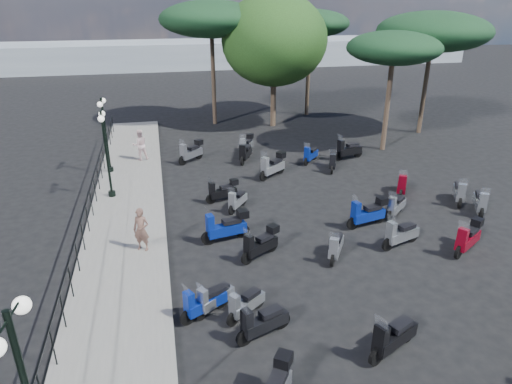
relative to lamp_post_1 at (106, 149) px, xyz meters
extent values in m
plane|color=black|center=(7.19, -5.32, -2.32)|extent=(120.00, 120.00, 0.00)
cube|color=slate|center=(0.69, -2.32, -2.24)|extent=(3.00, 30.00, 0.15)
cylinder|color=black|center=(-0.61, -10.04, -1.62)|extent=(0.04, 0.04, 1.10)
cylinder|color=black|center=(-0.61, -8.68, -1.62)|extent=(0.04, 0.04, 1.10)
cylinder|color=black|center=(-0.61, -7.31, -1.62)|extent=(0.04, 0.04, 1.10)
cylinder|color=black|center=(-0.61, -5.94, -1.62)|extent=(0.04, 0.04, 1.10)
cylinder|color=black|center=(-0.61, -4.57, -1.62)|extent=(0.04, 0.04, 1.10)
cylinder|color=black|center=(-0.61, -3.20, -1.62)|extent=(0.04, 0.04, 1.10)
cylinder|color=black|center=(-0.61, -1.83, -1.62)|extent=(0.04, 0.04, 1.10)
cylinder|color=black|center=(-0.61, -0.47, -1.62)|extent=(0.04, 0.04, 1.10)
cylinder|color=black|center=(-0.61, 0.90, -1.62)|extent=(0.04, 0.04, 1.10)
cylinder|color=black|center=(-0.61, 2.27, -1.62)|extent=(0.04, 0.04, 1.10)
cylinder|color=black|center=(-0.61, 3.64, -1.62)|extent=(0.04, 0.04, 1.10)
cylinder|color=black|center=(-0.61, 5.01, -1.62)|extent=(0.04, 0.04, 1.10)
cylinder|color=black|center=(-0.61, 6.38, -1.62)|extent=(0.04, 0.04, 1.10)
cylinder|color=black|center=(-0.61, 7.74, -1.62)|extent=(0.04, 0.04, 1.10)
cylinder|color=black|center=(-0.61, 9.11, -1.62)|extent=(0.04, 0.04, 1.10)
cylinder|color=black|center=(-0.61, 10.48, -1.62)|extent=(0.04, 0.04, 1.10)
cube|color=black|center=(-0.61, -2.52, -1.09)|extent=(0.04, 26.00, 0.04)
cube|color=black|center=(-0.61, -2.52, -1.62)|extent=(0.04, 26.00, 0.04)
cylinder|color=black|center=(-0.07, -13.39, 1.74)|extent=(0.16, 0.91, 0.04)
sphere|color=white|center=(-0.01, -12.94, 1.64)|extent=(0.28, 0.28, 0.28)
cylinder|color=black|center=(0.00, 0.00, -2.05)|extent=(0.30, 0.30, 0.23)
cylinder|color=black|center=(0.00, 0.00, -0.27)|extent=(0.10, 0.10, 3.80)
cylinder|color=black|center=(0.00, 0.00, 1.49)|extent=(0.08, 0.86, 0.04)
sphere|color=white|center=(-0.02, 0.43, 1.40)|extent=(0.27, 0.27, 0.27)
sphere|color=white|center=(0.02, -0.43, 1.40)|extent=(0.27, 0.27, 0.27)
cylinder|color=black|center=(-0.29, 3.18, -2.06)|extent=(0.30, 0.30, 0.22)
cylinder|color=black|center=(-0.29, 3.18, -0.32)|extent=(0.10, 0.10, 3.69)
cylinder|color=black|center=(-0.29, 3.18, 1.39)|extent=(0.10, 0.83, 0.04)
sphere|color=white|center=(-0.25, 3.60, 1.29)|extent=(0.26, 0.26, 0.26)
sphere|color=white|center=(-0.32, 2.77, 1.29)|extent=(0.26, 0.26, 0.26)
imported|color=brown|center=(1.38, -4.99, -1.39)|extent=(0.67, 0.57, 1.55)
imported|color=beige|center=(1.19, 4.67, -1.35)|extent=(0.93, 0.80, 1.65)
cylinder|color=black|center=(4.48, -11.88, -2.06)|extent=(0.38, 0.49, 0.52)
cube|color=black|center=(4.25, -12.22, -1.56)|extent=(0.64, 0.72, 0.15)
cube|color=black|center=(4.49, -11.86, -1.36)|extent=(0.49, 0.50, 0.28)
cylinder|color=black|center=(2.58, -9.07, -2.09)|extent=(0.45, 0.30, 0.46)
cylinder|color=black|center=(3.60, -8.53, -2.09)|extent=(0.45, 0.30, 0.46)
cube|color=navy|center=(3.13, -8.78, -1.92)|extent=(1.25, 0.87, 0.32)
cube|color=black|center=(3.28, -8.70, -1.65)|extent=(0.64, 0.52, 0.13)
cube|color=navy|center=(2.65, -9.04, -1.65)|extent=(0.32, 0.35, 0.67)
plane|color=white|center=(2.60, -9.06, -1.22)|extent=(0.24, 0.36, 0.35)
cylinder|color=black|center=(2.97, -8.95, -2.10)|extent=(0.40, 0.33, 0.43)
cylinder|color=black|center=(3.84, -8.31, -2.10)|extent=(0.40, 0.33, 0.43)
cube|color=#9FA4AA|center=(3.44, -8.60, -1.94)|extent=(1.13, 0.94, 0.31)
cube|color=black|center=(3.57, -8.51, -1.69)|extent=(0.60, 0.54, 0.13)
cube|color=#9FA4AA|center=(3.03, -8.90, -1.69)|extent=(0.32, 0.34, 0.63)
plane|color=white|center=(2.99, -8.94, -1.28)|extent=(0.26, 0.32, 0.34)
cylinder|color=black|center=(3.65, -4.87, -2.05)|extent=(0.54, 0.21, 0.53)
cylinder|color=black|center=(4.95, -4.61, -2.05)|extent=(0.54, 0.21, 0.53)
cube|color=navy|center=(4.36, -4.73, -1.85)|extent=(1.48, 0.65, 0.37)
cube|color=black|center=(4.54, -4.69, -1.55)|extent=(0.71, 0.46, 0.15)
cube|color=navy|center=(3.74, -4.86, -1.55)|extent=(0.30, 0.37, 0.77)
plane|color=white|center=(3.68, -4.87, -1.05)|extent=(0.17, 0.43, 0.41)
cube|color=black|center=(4.97, -4.61, -1.35)|extent=(0.44, 0.42, 0.29)
cylinder|color=black|center=(4.88, -2.64, -2.10)|extent=(0.33, 0.39, 0.43)
cylinder|color=black|center=(5.53, -1.79, -2.10)|extent=(0.33, 0.39, 0.43)
cube|color=gray|center=(5.23, -2.18, -1.94)|extent=(0.94, 1.11, 0.30)
cube|color=black|center=(5.32, -2.06, -1.69)|extent=(0.54, 0.59, 0.12)
cube|color=gray|center=(4.92, -2.59, -1.69)|extent=(0.33, 0.32, 0.62)
plane|color=white|center=(4.89, -2.63, -1.29)|extent=(0.31, 0.26, 0.33)
cylinder|color=black|center=(3.33, 3.74, -2.06)|extent=(0.45, 0.42, 0.51)
cylinder|color=black|center=(4.29, 4.58, -2.06)|extent=(0.45, 0.42, 0.51)
cube|color=#54565C|center=(3.85, 4.20, -1.87)|extent=(1.27, 1.18, 0.36)
cube|color=black|center=(3.98, 4.32, -1.58)|extent=(0.69, 0.66, 0.15)
cube|color=#54565C|center=(3.40, 3.80, -1.58)|extent=(0.38, 0.39, 0.74)
plane|color=white|center=(3.35, 3.76, -1.10)|extent=(0.33, 0.36, 0.39)
cube|color=black|center=(4.30, 4.59, -1.39)|extent=(0.49, 0.49, 0.28)
cylinder|color=black|center=(3.94, -10.19, -2.08)|extent=(0.48, 0.27, 0.48)
cylinder|color=black|center=(5.05, -9.76, -2.08)|extent=(0.48, 0.27, 0.48)
cube|color=black|center=(4.54, -9.96, -1.90)|extent=(1.33, 0.79, 0.34)
cube|color=black|center=(4.70, -9.90, -1.62)|extent=(0.67, 0.50, 0.14)
cube|color=black|center=(4.01, -10.17, -1.62)|extent=(0.31, 0.36, 0.70)
plane|color=white|center=(3.96, -10.19, -1.17)|extent=(0.21, 0.38, 0.37)
cylinder|color=black|center=(7.50, -7.16, -2.09)|extent=(0.32, 0.44, 0.45)
cylinder|color=black|center=(8.09, -6.19, -2.09)|extent=(0.32, 0.44, 0.45)
cube|color=gray|center=(7.82, -6.63, -1.92)|extent=(0.92, 1.22, 0.32)
cube|color=black|center=(7.90, -6.49, -1.66)|extent=(0.54, 0.63, 0.13)
cube|color=gray|center=(7.54, -7.09, -1.66)|extent=(0.35, 0.33, 0.66)
plane|color=white|center=(7.51, -7.14, -1.23)|extent=(0.35, 0.25, 0.35)
cylinder|color=black|center=(4.76, -6.45, -2.08)|extent=(0.46, 0.34, 0.48)
cylinder|color=black|center=(5.79, -5.82, -2.08)|extent=(0.46, 0.34, 0.48)
cube|color=black|center=(5.32, -6.10, -1.90)|extent=(1.29, 0.97, 0.34)
cube|color=black|center=(5.46, -6.02, -1.62)|extent=(0.67, 0.57, 0.14)
cube|color=black|center=(4.83, -6.40, -1.62)|extent=(0.35, 0.37, 0.70)
plane|color=white|center=(4.78, -6.44, -1.16)|extent=(0.27, 0.37, 0.37)
cube|color=black|center=(5.80, -5.80, -1.44)|extent=(0.46, 0.45, 0.26)
cylinder|color=black|center=(4.17, -1.42, -2.10)|extent=(0.45, 0.21, 0.44)
cylinder|color=black|center=(5.23, -1.11, -2.10)|extent=(0.45, 0.21, 0.44)
cube|color=black|center=(4.75, -1.25, -1.93)|extent=(1.23, 0.63, 0.31)
cube|color=black|center=(4.90, -1.21, -1.68)|extent=(0.60, 0.42, 0.13)
cube|color=black|center=(4.24, -1.40, -1.68)|extent=(0.27, 0.32, 0.64)
plane|color=white|center=(4.19, -1.41, -1.26)|extent=(0.17, 0.35, 0.34)
cube|color=black|center=(5.25, -1.11, -1.51)|extent=(0.38, 0.37, 0.24)
cylinder|color=black|center=(6.40, 3.01, -2.06)|extent=(0.31, 0.50, 0.51)
cylinder|color=black|center=(6.95, 4.15, -2.06)|extent=(0.31, 0.50, 0.51)
cube|color=black|center=(6.69, 3.62, -1.87)|extent=(0.92, 1.39, 0.36)
cube|color=black|center=(6.77, 3.79, -1.58)|extent=(0.56, 0.71, 0.15)
cube|color=black|center=(6.43, 3.08, -1.58)|extent=(0.39, 0.35, 0.74)
plane|color=white|center=(6.41, 3.02, -1.10)|extent=(0.40, 0.25, 0.39)
cylinder|color=black|center=(6.94, -11.53, -2.06)|extent=(0.51, 0.32, 0.51)
cylinder|color=black|center=(8.09, -10.96, -2.06)|extent=(0.51, 0.32, 0.51)
cube|color=black|center=(7.56, -11.22, -1.87)|extent=(1.41, 0.95, 0.36)
cube|color=black|center=(7.72, -11.14, -1.57)|extent=(0.72, 0.57, 0.15)
cube|color=black|center=(7.01, -11.49, -1.57)|extent=(0.35, 0.39, 0.75)
plane|color=white|center=(6.96, -11.52, -1.09)|extent=(0.26, 0.40, 0.40)
cylinder|color=black|center=(9.76, -6.64, -2.07)|extent=(0.51, 0.26, 0.50)
cylinder|color=black|center=(10.94, -6.25, -2.07)|extent=(0.51, 0.26, 0.50)
cube|color=#9FA4AA|center=(10.40, -6.43, -1.88)|extent=(1.40, 0.76, 0.35)
cube|color=black|center=(10.56, -6.37, -1.59)|extent=(0.69, 0.49, 0.15)
cube|color=#9FA4AA|center=(9.83, -6.61, -1.59)|extent=(0.32, 0.37, 0.73)
plane|color=white|center=(9.78, -6.63, -1.12)|extent=(0.20, 0.40, 0.39)
cylinder|color=black|center=(9.19, -4.90, -2.06)|extent=(0.53, 0.22, 0.52)
cylinder|color=black|center=(10.45, -4.61, -2.06)|extent=(0.53, 0.22, 0.52)
cube|color=navy|center=(9.87, -4.75, -1.87)|extent=(1.44, 0.67, 0.37)
cube|color=black|center=(10.05, -4.70, -1.57)|extent=(0.70, 0.46, 0.15)
cube|color=navy|center=(9.27, -4.88, -1.57)|extent=(0.30, 0.37, 0.75)
plane|color=white|center=(9.21, -4.90, -1.08)|extent=(0.18, 0.42, 0.40)
cube|color=black|center=(10.47, -4.61, -1.37)|extent=(0.43, 0.42, 0.28)
cylinder|color=black|center=(7.00, 0.64, -2.05)|extent=(0.49, 0.41, 0.53)
cylinder|color=black|center=(8.05, 1.45, -2.05)|extent=(0.49, 0.41, 0.53)
cube|color=gray|center=(7.57, 1.08, -1.85)|extent=(1.37, 1.18, 0.38)
cube|color=black|center=(7.72, 1.20, -1.54)|extent=(0.73, 0.67, 0.16)
cube|color=gray|center=(7.07, 0.70, -1.54)|extent=(0.40, 0.41, 0.78)
plane|color=white|center=(7.01, 0.66, -1.04)|extent=(0.33, 0.39, 0.41)
cube|color=black|center=(8.07, 1.46, -1.34)|extent=(0.52, 0.51, 0.29)
cylinder|color=black|center=(6.66, 4.28, -2.08)|extent=(0.33, 0.46, 0.48)
cylinder|color=black|center=(7.28, 5.30, -2.08)|extent=(0.33, 0.46, 0.48)
cube|color=#9FA4AA|center=(6.99, 4.83, -1.90)|extent=(0.96, 1.28, 0.34)
cube|color=black|center=(7.08, 4.97, -1.62)|extent=(0.56, 0.66, 0.14)
cube|color=#9FA4AA|center=(6.70, 4.35, -1.62)|extent=(0.37, 0.34, 0.70)
plane|color=white|center=(6.67, 4.29, -1.17)|extent=(0.36, 0.26, 0.37)
cube|color=black|center=(7.29, 5.31, -1.44)|extent=(0.45, 0.45, 0.26)
cylinder|color=black|center=(11.86, -7.63, -2.07)|extent=(0.48, 0.36, 0.50)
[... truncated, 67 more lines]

